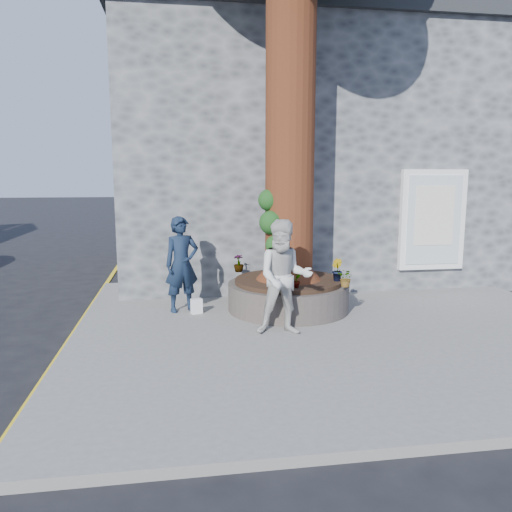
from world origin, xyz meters
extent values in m
plane|color=black|center=(0.00, 0.00, 0.00)|extent=(120.00, 120.00, 0.00)
cube|color=slate|center=(1.50, 1.00, 0.06)|extent=(9.00, 8.00, 0.12)
cube|color=yellow|center=(-3.05, 1.00, 0.00)|extent=(0.10, 30.00, 0.01)
cube|color=#444648|center=(2.50, 7.20, 3.00)|extent=(10.00, 8.00, 6.00)
cube|color=black|center=(2.50, 7.20, 6.15)|extent=(10.30, 8.30, 0.30)
cube|color=white|center=(4.30, 3.14, 1.70)|extent=(1.50, 0.12, 2.20)
cube|color=silver|center=(4.30, 3.08, 1.70)|extent=(1.25, 0.04, 1.95)
cube|color=silver|center=(4.30, 3.06, 1.80)|extent=(0.90, 0.02, 1.30)
cylinder|color=black|center=(0.80, 2.00, 0.38)|extent=(2.30, 2.30, 0.52)
cylinder|color=black|center=(0.80, 2.00, 0.68)|extent=(2.04, 2.04, 0.08)
cylinder|color=#4B2412|center=(0.80, 2.00, 4.47)|extent=(0.90, 0.90, 7.50)
cone|color=#4B2412|center=(0.80, 2.00, 1.07)|extent=(1.24, 1.24, 0.70)
sphere|color=#143B13|center=(0.42, 1.80, 1.82)|extent=(0.44, 0.44, 0.44)
sphere|color=#143B13|center=(0.48, 1.70, 1.42)|extent=(0.36, 0.36, 0.36)
sphere|color=#143B13|center=(0.40, 1.92, 2.22)|extent=(0.40, 0.40, 0.40)
imported|color=#121E33|center=(-1.21, 2.21, 1.02)|extent=(0.76, 0.61, 1.80)
imported|color=beige|center=(0.41, 0.55, 1.05)|extent=(0.99, 0.82, 1.86)
cube|color=white|center=(-0.95, 1.98, 0.26)|extent=(0.23, 0.18, 0.28)
imported|color=gray|center=(0.76, 1.21, 0.92)|extent=(0.26, 0.24, 0.41)
imported|color=gray|center=(1.65, 1.69, 0.93)|extent=(0.26, 0.26, 0.41)
imported|color=gray|center=(-0.05, 2.85, 0.90)|extent=(0.21, 0.21, 0.36)
imported|color=gray|center=(1.65, 1.15, 0.88)|extent=(0.38, 0.39, 0.32)
camera|label=1|loc=(-1.26, -7.10, 2.65)|focal=35.00mm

